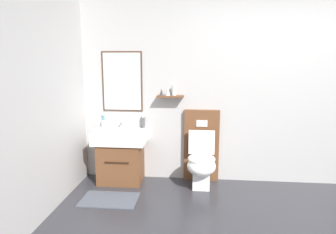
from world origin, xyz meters
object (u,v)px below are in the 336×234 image
Objects in this scene: vanity_sink_left at (121,154)px; toothbrush_cup at (104,123)px; soap_dispenser at (143,122)px; toilet at (201,158)px.

toothbrush_cup reaches higher than vanity_sink_left.
vanity_sink_left is 0.53m from soap_dispenser.
vanity_sink_left is at bearing -30.49° from toothbrush_cup.
toilet is 5.53× the size of soap_dispenser.
toothbrush_cup is at bearing 149.51° from vanity_sink_left.
vanity_sink_left is 0.51m from toothbrush_cup.
vanity_sink_left is at bearing -148.92° from soap_dispenser.
vanity_sink_left is 1.10m from toilet.
toothbrush_cup reaches higher than soap_dispenser.
soap_dispenser is (0.28, 0.17, 0.42)m from vanity_sink_left.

